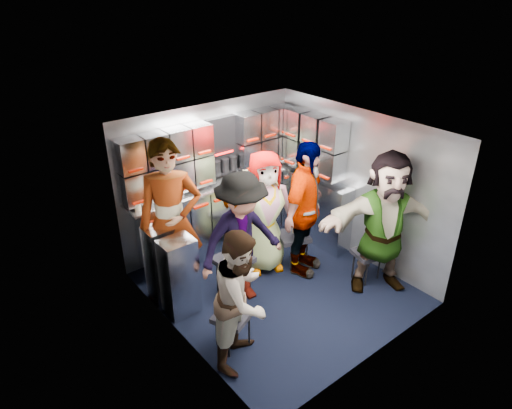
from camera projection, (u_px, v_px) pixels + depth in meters
floor at (278, 288)px, 5.88m from camera, size 3.00×3.00×0.00m
wall_back at (210, 177)px, 6.45m from camera, size 2.80×0.04×2.10m
wall_left at (176, 257)px, 4.63m from camera, size 0.04×3.00×2.10m
wall_right at (357, 186)px, 6.18m from camera, size 0.04×3.00×2.10m
ceiling at (282, 131)px, 4.93m from camera, size 2.80×3.00×0.02m
cart_bank_back at (219, 217)px, 6.56m from camera, size 2.68×0.38×0.99m
cart_bank_left at (171, 270)px, 5.39m from camera, size 0.38×0.76×0.99m
counter at (218, 184)px, 6.32m from camera, size 2.68×0.42×0.03m
locker_bank_back at (214, 150)px, 6.15m from camera, size 2.68×0.28×0.82m
locker_bank_right at (314, 144)px, 6.39m from camera, size 0.28×1.00×0.82m
right_cabinet at (315, 209)px, 6.77m from camera, size 0.28×1.20×1.00m
coffee_niche at (223, 148)px, 6.30m from camera, size 0.46×0.16×0.84m
red_latch_strip at (227, 198)px, 6.24m from camera, size 2.60×0.02×0.03m
jump_seat_near_left at (232, 318)px, 4.81m from camera, size 0.47×0.46×0.43m
jump_seat_mid_left at (233, 261)px, 5.63m from camera, size 0.46×0.44×0.50m
jump_seat_center at (256, 235)px, 6.26m from camera, size 0.51×0.50×0.47m
jump_seat_mid_right at (293, 238)px, 6.18m from camera, size 0.51×0.50×0.47m
jump_seat_near_right at (368, 255)px, 5.91m from camera, size 0.42×0.41×0.41m
attendant_standing at (171, 222)px, 5.35m from camera, size 0.88×0.76×2.03m
attendant_arc_a at (242, 298)px, 4.51m from camera, size 0.93×0.87×1.51m
attendant_arc_b at (242, 240)px, 5.33m from camera, size 1.13×0.70×1.69m
attendant_arc_c at (264, 212)px, 5.94m from camera, size 0.95×0.79×1.68m
attendant_arc_d at (304, 210)px, 5.83m from camera, size 1.16×0.86×1.83m
attendant_arc_e at (384, 223)px, 5.53m from camera, size 1.72×1.40×1.84m
bottle_left at (150, 197)px, 5.65m from camera, size 0.07×0.07×0.23m
bottle_mid at (181, 187)px, 5.88m from camera, size 0.06×0.06×0.27m
bottle_right at (266, 162)px, 6.68m from camera, size 0.06×0.06×0.25m
cup_left at (138, 207)px, 5.57m from camera, size 0.08×0.08×0.09m
cup_right at (245, 173)px, 6.49m from camera, size 0.07×0.07×0.11m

